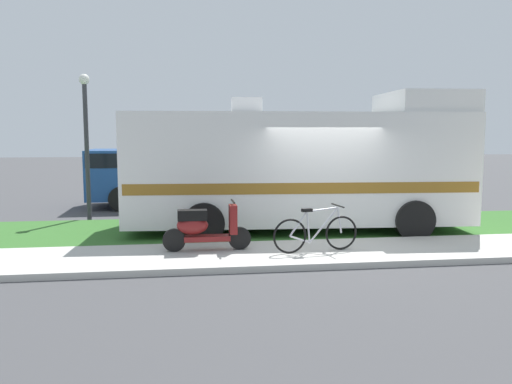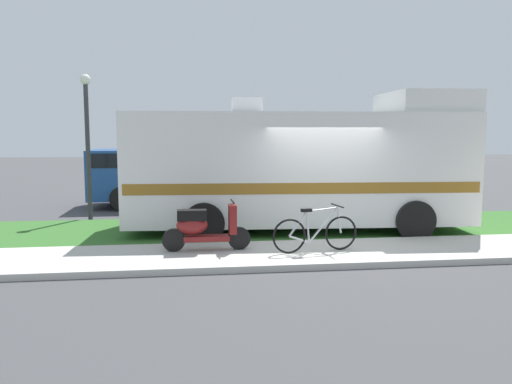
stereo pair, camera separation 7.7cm
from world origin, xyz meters
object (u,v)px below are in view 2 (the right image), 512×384
at_px(scooter, 203,227).
at_px(bicycle, 315,232).
at_px(street_lamp_post, 87,132).
at_px(motorhome_rv, 302,166).
at_px(pickup_truck_near, 163,176).

xyz_separation_m(scooter, bicycle, (2.12, -0.38, -0.08)).
distance_m(bicycle, street_lamp_post, 7.30).
xyz_separation_m(motorhome_rv, bicycle, (-0.30, -2.63, -1.08)).
relative_size(bicycle, street_lamp_post, 0.44).
xyz_separation_m(motorhome_rv, scooter, (-2.43, -2.25, -1.00)).
xyz_separation_m(motorhome_rv, street_lamp_post, (-5.38, 2.26, 0.82)).
height_order(scooter, bicycle, scooter).
distance_m(motorhome_rv, bicycle, 2.86).
xyz_separation_m(scooter, street_lamp_post, (-2.95, 4.51, 1.83)).
height_order(motorhome_rv, pickup_truck_near, motorhome_rv).
bearing_deg(street_lamp_post, scooter, -56.76).
bearing_deg(street_lamp_post, pickup_truck_near, 53.88).
distance_m(scooter, pickup_truck_near, 7.14).
bearing_deg(motorhome_rv, pickup_truck_near, 126.28).
bearing_deg(bicycle, motorhome_rv, 83.48).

